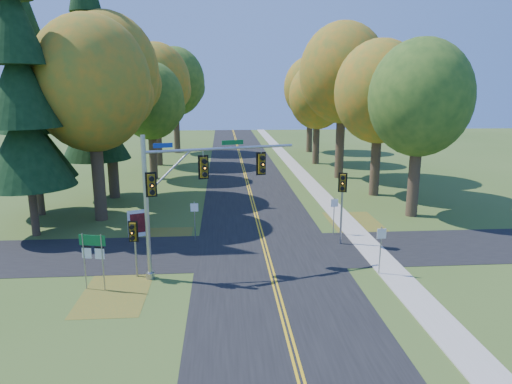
{
  "coord_description": "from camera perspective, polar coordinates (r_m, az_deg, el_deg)",
  "views": [
    {
      "loc": [
        -2.42,
        -23.03,
        9.29
      ],
      "look_at": [
        -0.46,
        3.46,
        3.2
      ],
      "focal_mm": 32.0,
      "sensor_mm": 36.0,
      "label": 1
    }
  ],
  "objects": [
    {
      "name": "centerline_right",
      "position": [
        24.95,
        1.9,
        -8.89
      ],
      "size": [
        0.1,
        160.0,
        0.01
      ],
      "primitive_type": "cube",
      "color": "gold",
      "rests_on": "road_main"
    },
    {
      "name": "road_main",
      "position": [
        24.95,
        1.67,
        -8.93
      ],
      "size": [
        8.0,
        160.0,
        0.02
      ],
      "primitive_type": "cube",
      "color": "black",
      "rests_on": "ground"
    },
    {
      "name": "tree_w_d",
      "position": [
        56.74,
        -12.36,
        13.12
      ],
      "size": [
        8.2,
        8.2,
        14.56
      ],
      "color": "#38281C",
      "rests_on": "ground"
    },
    {
      "name": "leaf_patch_w_near",
      "position": [
        28.87,
        -12.19,
        -6.15
      ],
      "size": [
        4.0,
        6.0,
        0.0
      ],
      "primitive_type": "cube",
      "color": "brown",
      "rests_on": "ground"
    },
    {
      "name": "ped_signal_pole",
      "position": [
        23.21,
        -15.04,
        -5.31
      ],
      "size": [
        0.47,
        0.54,
        2.97
      ],
      "rotation": [
        0.0,
        0.0,
        -0.09
      ],
      "color": "gray",
      "rests_on": "ground"
    },
    {
      "name": "pine_b",
      "position": [
        36.65,
        -26.38,
        9.83
      ],
      "size": [
        5.6,
        5.6,
        17.31
      ],
      "color": "#38281C",
      "rests_on": "ground"
    },
    {
      "name": "tree_w_e",
      "position": [
        67.43,
        -10.04,
        13.39
      ],
      "size": [
        8.4,
        8.4,
        14.97
      ],
      "color": "#38281C",
      "rests_on": "ground"
    },
    {
      "name": "reg_sign_w",
      "position": [
        28.27,
        -7.68,
        -2.79
      ],
      "size": [
        0.47,
        0.07,
        2.48
      ],
      "rotation": [
        0.0,
        0.0,
        -0.01
      ],
      "color": "gray",
      "rests_on": "ground"
    },
    {
      "name": "centerline_left",
      "position": [
        24.93,
        1.44,
        -8.91
      ],
      "size": [
        0.1,
        160.0,
        0.01
      ],
      "primitive_type": "cube",
      "color": "gold",
      "rests_on": "road_main"
    },
    {
      "name": "traffic_mast",
      "position": [
        22.63,
        -8.76,
        0.79
      ],
      "size": [
        7.58,
        2.67,
        7.15
      ],
      "rotation": [
        0.0,
        0.0,
        0.29
      ],
      "color": "#9B9EA3",
      "rests_on": "ground"
    },
    {
      "name": "tree_e_e",
      "position": [
        67.85,
        6.9,
        12.74
      ],
      "size": [
        7.8,
        7.8,
        13.74
      ],
      "color": "#38281C",
      "rests_on": "ground"
    },
    {
      "name": "tree_e_b",
      "position": [
        40.87,
        15.24,
        11.92
      ],
      "size": [
        7.6,
        7.6,
        13.33
      ],
      "color": "#38281C",
      "rests_on": "ground"
    },
    {
      "name": "pine_c",
      "position": [
        40.44,
        -19.9,
        12.74
      ],
      "size": [
        5.6,
        5.6,
        20.56
      ],
      "color": "#38281C",
      "rests_on": "ground"
    },
    {
      "name": "info_kiosk",
      "position": [
        29.99,
        -14.55,
        -3.84
      ],
      "size": [
        1.23,
        0.61,
        1.73
      ],
      "rotation": [
        0.0,
        0.0,
        0.37
      ],
      "color": "white",
      "rests_on": "ground"
    },
    {
      "name": "tree_e_c",
      "position": [
        48.33,
        10.86,
        14.32
      ],
      "size": [
        8.8,
        8.8,
        15.79
      ],
      "color": "#38281C",
      "rests_on": "ground"
    },
    {
      "name": "road_cross",
      "position": [
        26.8,
        1.23,
        -7.35
      ],
      "size": [
        60.0,
        6.0,
        0.02
      ],
      "primitive_type": "cube",
      "color": "black",
      "rests_on": "ground"
    },
    {
      "name": "east_signal_pole",
      "position": [
        27.31,
        10.74,
        0.18
      ],
      "size": [
        0.5,
        0.6,
        4.46
      ],
      "rotation": [
        0.0,
        0.0,
        -0.28
      ],
      "color": "gray",
      "rests_on": "ground"
    },
    {
      "name": "tree_w_c",
      "position": [
        48.05,
        -12.99,
        10.99
      ],
      "size": [
        6.8,
        6.8,
        11.91
      ],
      "color": "#38281C",
      "rests_on": "ground"
    },
    {
      "name": "tree_w_a",
      "position": [
        33.56,
        -19.75,
        12.51
      ],
      "size": [
        8.0,
        8.0,
        14.15
      ],
      "color": "#38281C",
      "rests_on": "ground"
    },
    {
      "name": "leaf_patch_e",
      "position": [
        31.84,
        12.84,
        -4.37
      ],
      "size": [
        3.5,
        8.0,
        0.0
      ],
      "primitive_type": "cube",
      "color": "brown",
      "rests_on": "ground"
    },
    {
      "name": "leaf_patch_w_far",
      "position": [
        22.65,
        -17.16,
        -11.9
      ],
      "size": [
        3.0,
        5.0,
        0.0
      ],
      "primitive_type": "cube",
      "color": "brown",
      "rests_on": "ground"
    },
    {
      "name": "tree_w_b",
      "position": [
        40.42,
        -18.07,
        13.83
      ],
      "size": [
        8.6,
        8.6,
        15.38
      ],
      "color": "#38281C",
      "rests_on": "ground"
    },
    {
      "name": "route_sign_cluster",
      "position": [
        22.58,
        -19.72,
        -6.89
      ],
      "size": [
        1.26,
        0.32,
        2.75
      ],
      "rotation": [
        0.0,
        0.0,
        -0.22
      ],
      "color": "gray",
      "rests_on": "ground"
    },
    {
      "name": "reg_sign_e_south",
      "position": [
        23.83,
        15.35,
        -6.07
      ],
      "size": [
        0.48,
        0.09,
        2.53
      ],
      "rotation": [
        0.0,
        0.0,
        0.09
      ],
      "color": "gray",
      "rests_on": "ground"
    },
    {
      "name": "reg_sign_e_north",
      "position": [
        29.63,
        9.74,
        -2.17
      ],
      "size": [
        0.47,
        0.09,
        2.45
      ],
      "rotation": [
        0.0,
        0.0,
        0.09
      ],
      "color": "gray",
      "rests_on": "ground"
    },
    {
      "name": "sidewalk_east",
      "position": [
        26.28,
        15.39,
        -8.21
      ],
      "size": [
        1.6,
        160.0,
        0.06
      ],
      "primitive_type": "cube",
      "color": "#9E998E",
      "rests_on": "ground"
    },
    {
      "name": "tree_e_a",
      "position": [
        34.75,
        19.88,
        10.91
      ],
      "size": [
        7.2,
        7.2,
        12.73
      ],
      "color": "#38281C",
      "rests_on": "ground"
    },
    {
      "name": "pine_a",
      "position": [
        31.44,
        -27.39,
        11.31
      ],
      "size": [
        5.6,
        5.6,
        19.48
      ],
      "color": "#38281C",
      "rests_on": "ground"
    },
    {
      "name": "tree_e_d",
      "position": [
        57.12,
        7.74,
        11.74
      ],
      "size": [
        7.0,
        7.0,
        12.32
      ],
      "color": "#38281C",
      "rests_on": "ground"
    },
    {
      "name": "ground",
      "position": [
        24.95,
        1.67,
        -8.95
      ],
      "size": [
        160.0,
        160.0,
        0.0
      ],
      "primitive_type": "plane",
      "color": "#39541D",
      "rests_on": "ground"
    }
  ]
}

